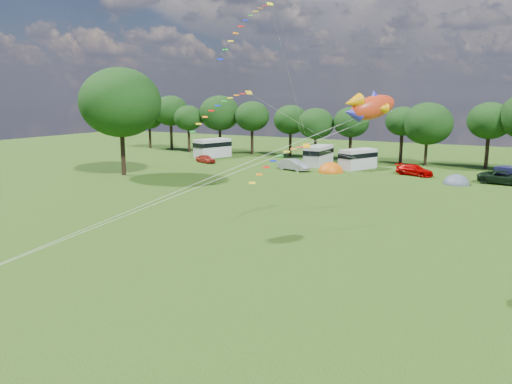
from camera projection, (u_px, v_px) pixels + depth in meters
The scene contains 17 objects.
ground_plane at pixel (179, 298), 24.76m from camera, with size 180.00×180.00×0.00m, color black.
tree_line at pixel (454, 122), 68.39m from camera, with size 102.98×10.98×10.27m.
big_tree at pixel (120, 103), 61.31m from camera, with size 10.00×10.00×13.28m.
car_a at pixel (206, 159), 74.27m from camera, with size 1.43×3.65×1.22m, color #A9291C.
car_b at pixel (294, 165), 66.71m from camera, with size 1.61×4.32×1.53m, color #95979E.
car_c at pixel (415, 170), 62.49m from camera, with size 1.91×4.55×1.36m, color #BC0000.
car_d at pixel (503, 178), 56.34m from camera, with size 2.49×5.49×1.50m, color black.
campervan_a at pixel (212, 147), 80.88m from camera, with size 4.31×6.57×2.97m.
campervan_b at pixel (319, 155), 71.47m from camera, with size 2.47×5.76×2.82m.
campervan_c at pixel (358, 158), 68.10m from camera, with size 4.35×5.98×2.70m.
tent_orange at pixel (331, 172), 65.30m from camera, with size 3.33×3.64×2.60m.
tent_greyblue at pixel (456, 184), 56.51m from camera, with size 2.95×3.23×2.19m.
awning_navy at pixel (510, 174), 57.86m from camera, with size 2.80×2.27×1.75m, color #141734.
fish_kite at pixel (369, 107), 25.72m from camera, with size 2.66×3.31×1.82m.
streamer_kite_a at pixel (249, 22), 48.14m from camera, with size 3.35×5.61×5.77m.
streamer_kite_b at pixel (226, 104), 46.06m from camera, with size 4.25×4.71×3.80m.
streamer_kite_c at pixel (285, 157), 38.51m from camera, with size 3.12×4.88×2.78m.
Camera 1 is at (14.58, -18.59, 9.88)m, focal length 35.00 mm.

